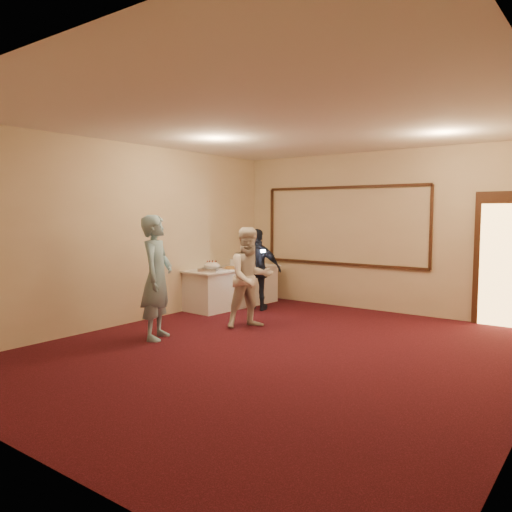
% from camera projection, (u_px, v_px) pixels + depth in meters
% --- Properties ---
extents(floor, '(7.00, 7.00, 0.00)m').
position_uv_depth(floor, '(278.00, 352.00, 6.64)').
color(floor, black).
rests_on(floor, ground).
extents(room_walls, '(6.04, 7.04, 3.02)m').
position_uv_depth(room_walls, '(279.00, 199.00, 6.47)').
color(room_walls, beige).
rests_on(room_walls, floor).
extents(wall_molding, '(3.45, 0.04, 1.55)m').
position_uv_depth(wall_molding, '(343.00, 226.00, 9.76)').
color(wall_molding, black).
rests_on(wall_molding, room_walls).
extents(doorway, '(1.05, 0.07, 2.20)m').
position_uv_depth(doorway, '(508.00, 261.00, 8.05)').
color(doorway, black).
rests_on(doorway, floor).
extents(buffet_table, '(0.98, 2.19, 0.77)m').
position_uv_depth(buffet_table, '(232.00, 287.00, 9.90)').
color(buffet_table, silver).
rests_on(buffet_table, floor).
extents(pavlova_tray, '(0.47, 0.54, 0.19)m').
position_uv_depth(pavlova_tray, '(212.00, 267.00, 9.23)').
color(pavlova_tray, silver).
rests_on(pavlova_tray, buffet_table).
extents(cupcake_stand, '(0.30, 0.30, 0.44)m').
position_uv_depth(cupcake_stand, '(251.00, 256.00, 10.71)').
color(cupcake_stand, '#DB515B').
rests_on(cupcake_stand, buffet_table).
extents(plate_stack_a, '(0.20, 0.20, 0.17)m').
position_uv_depth(plate_stack_a, '(235.00, 263.00, 9.89)').
color(plate_stack_a, white).
rests_on(plate_stack_a, buffet_table).
extents(plate_stack_b, '(0.17, 0.17, 0.14)m').
position_uv_depth(plate_stack_b, '(246.00, 263.00, 10.05)').
color(plate_stack_b, white).
rests_on(plate_stack_b, buffet_table).
extents(tart, '(0.27, 0.27, 0.06)m').
position_uv_depth(tart, '(231.00, 268.00, 9.54)').
color(tart, white).
rests_on(tart, buffet_table).
extents(man, '(0.69, 0.79, 1.82)m').
position_uv_depth(man, '(157.00, 277.00, 7.29)').
color(man, '#81B1C6').
rests_on(man, floor).
extents(woman, '(0.91, 0.98, 1.62)m').
position_uv_depth(woman, '(250.00, 278.00, 8.03)').
color(woman, silver).
rests_on(woman, floor).
extents(guest, '(0.98, 0.66, 1.55)m').
position_uv_depth(guest, '(258.00, 270.00, 9.47)').
color(guest, black).
rests_on(guest, floor).
extents(camera_flash, '(0.07, 0.04, 0.05)m').
position_uv_depth(camera_flash, '(263.00, 251.00, 9.18)').
color(camera_flash, white).
rests_on(camera_flash, guest).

